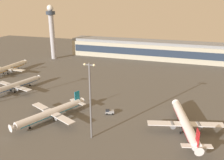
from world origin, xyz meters
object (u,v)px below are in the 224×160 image
airplane_far_stand (51,113)px  control_tower (52,29)px  airplane_taxiway_distant (185,123)px  airplane_near_gate (15,86)px  airplane_terminal_side (7,68)px  apron_light_west (90,98)px  cargo_loader (110,112)px

airplane_far_stand → control_tower: bearing=-34.6°
airplane_taxiway_distant → airplane_near_gate: (-97.84, 15.43, -0.35)m
airplane_near_gate → airplane_terminal_side: bearing=151.5°
airplane_near_gate → control_tower: bearing=120.0°
airplane_far_stand → airplane_near_gate: bearing=-6.7°
airplane_far_stand → airplane_near_gate: airplane_far_stand is taller
apron_light_west → airplane_taxiway_distant: bearing=25.3°
airplane_near_gate → airplane_far_stand: bearing=-16.9°
control_tower → airplane_taxiway_distant: control_tower is taller
airplane_far_stand → airplane_taxiway_distant: bearing=-147.0°
airplane_terminal_side → cargo_loader: 100.88m
control_tower → airplane_taxiway_distant: bearing=-38.4°
airplane_near_gate → apron_light_west: size_ratio=1.17×
airplane_terminal_side → apron_light_west: 111.50m
airplane_near_gate → cargo_loader: airplane_near_gate is taller
airplane_taxiway_distant → airplane_terminal_side: 135.12m
airplane_near_gate → cargo_loader: (63.17, -10.36, -2.33)m
control_tower → airplane_terminal_side: size_ratio=1.19×
control_tower → cargo_loader: bearing=-46.5°
airplane_terminal_side → cargo_loader: size_ratio=8.83×
cargo_loader → airplane_near_gate: bearing=62.2°
airplane_far_stand → apron_light_west: size_ratio=1.16×
apron_light_west → airplane_near_gate: bearing=153.2°
airplane_near_gate → apron_light_west: (63.08, -31.86, 13.62)m
airplane_far_stand → apron_light_west: bearing=-174.2°
airplane_far_stand → airplane_taxiway_distant: (57.62, 8.79, 0.24)m
control_tower → airplane_taxiway_distant: 155.37m
apron_light_west → cargo_loader: bearing=89.7°
airplane_taxiway_distant → apron_light_west: 40.68m
airplane_taxiway_distant → control_tower: bearing=126.4°
airplane_far_stand → airplane_near_gate: (-40.22, 24.22, -0.11)m
airplane_near_gate → airplane_terminal_side: airplane_terminal_side is taller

